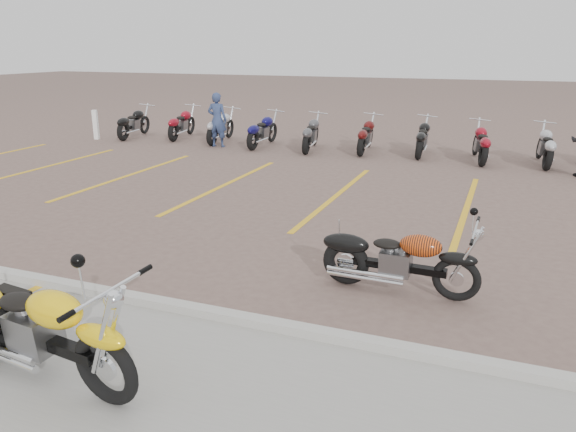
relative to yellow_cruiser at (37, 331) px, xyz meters
name	(u,v)px	position (x,y,z in m)	size (l,w,h in m)	color
ground	(260,258)	(0.66, 3.69, -0.50)	(100.00, 100.00, 0.00)	#735C52
curb	(192,310)	(0.66, 1.69, -0.44)	(60.00, 0.18, 0.12)	#ADAAA3
parking_stripes	(336,196)	(0.66, 7.69, -0.50)	(38.00, 5.50, 0.01)	gold
yellow_cruiser	(37,331)	(0.00, 0.00, 0.00)	(2.45, 0.50, 1.01)	black
flame_cruiser	(396,262)	(2.80, 3.25, -0.08)	(2.07, 0.31, 0.85)	black
person_a	(217,120)	(-4.65, 12.19, 0.35)	(0.62, 0.41, 1.71)	navy
bollard	(96,125)	(-9.27, 11.97, 0.00)	(0.15, 0.15, 1.00)	white
bg_bike_row	(420,137)	(1.59, 12.96, 0.05)	(20.62, 2.05, 1.10)	black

